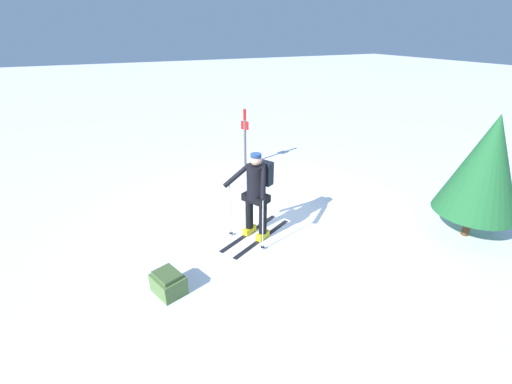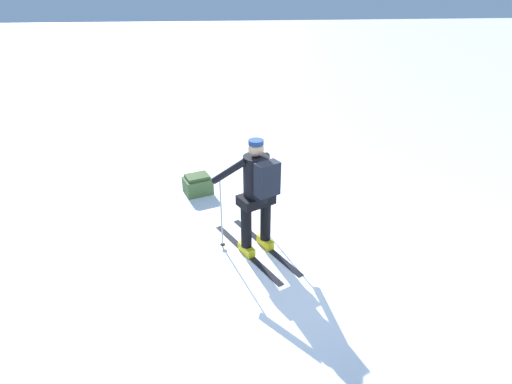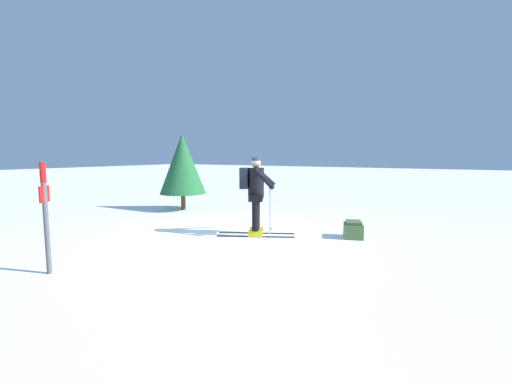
# 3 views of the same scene
# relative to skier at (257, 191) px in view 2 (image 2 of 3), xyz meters

# --- Properties ---
(ground_plane) EXTENTS (80.00, 80.00, 0.00)m
(ground_plane) POSITION_rel_skier_xyz_m (0.46, 0.40, -0.97)
(ground_plane) COLOR white
(skier) EXTENTS (1.67, 1.16, 1.68)m
(skier) POSITION_rel_skier_xyz_m (0.00, 0.00, 0.00)
(skier) COLOR black
(skier) RESTS_ON ground_plane
(dropped_backpack) EXTENTS (0.52, 0.58, 0.36)m
(dropped_backpack) POSITION_rel_skier_xyz_m (-1.90, -0.86, -0.80)
(dropped_backpack) COLOR #4C6B38
(dropped_backpack) RESTS_ON ground_plane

